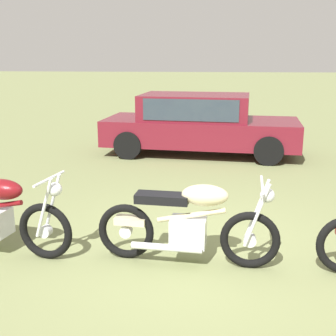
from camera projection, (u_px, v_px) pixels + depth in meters
name	position (u px, v px, depth m)	size (l,w,h in m)	color
ground_plane	(195.00, 252.00, 5.33)	(120.00, 120.00, 0.00)	olive
motorcycle_cream	(189.00, 223.00, 4.93)	(2.08, 0.64, 1.02)	black
car_burgundy	(198.00, 121.00, 10.45)	(4.69, 2.19, 1.43)	maroon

